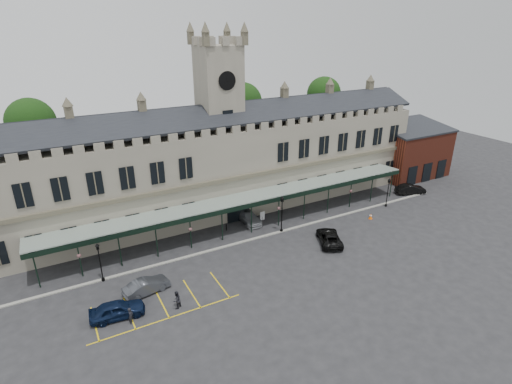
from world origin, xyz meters
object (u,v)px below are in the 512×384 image
traffic_cone (371,216)px  car_right_b (410,189)px  car_taxi (248,217)px  person_b (177,300)px  sign_board (262,216)px  station_building (222,164)px  clock_tower (220,117)px  car_left_a (117,310)px  person_a (131,316)px  lamp_post_left (100,259)px  car_left_b (147,286)px  car_van (329,237)px  lamp_post_right (388,190)px  lamp_post_mid (282,211)px

traffic_cone → car_right_b: 12.14m
car_taxi → person_b: person_b is taller
sign_board → traffic_cone: bearing=-28.9°
sign_board → person_b: (-15.83, -11.99, 0.31)m
station_building → clock_tower: 6.64m
car_left_a → car_taxi: bearing=-53.8°
person_b → person_a: bearing=-31.7°
lamp_post_left → person_b: (5.35, -7.77, -1.72)m
car_left_a → person_b: 5.26m
person_b → traffic_cone: bearing=158.3°
car_left_b → car_taxi: (15.77, 8.77, -0.02)m
car_van → lamp_post_right: bearing=-137.1°
lamp_post_right → sign_board: lamp_post_right is taller
clock_tower → person_b: size_ratio=13.81×
traffic_cone → person_b: bearing=-169.7°
traffic_cone → person_a: person_a is taller
lamp_post_right → car_taxi: size_ratio=0.86×
car_left_b → car_taxi: car_left_b is taller
lamp_post_mid → clock_tower: bearing=108.0°
clock_tower → car_van: bearing=-65.8°
lamp_post_right → car_taxi: (-19.81, 5.17, -1.84)m
traffic_cone → car_right_b: car_right_b is taller
traffic_cone → car_van: 9.30m
lamp_post_left → person_a: (1.16, -7.80, -1.82)m
car_van → person_a: (-24.10, -2.88, 0.06)m
car_left_a → car_left_b: bearing=-48.4°
clock_tower → car_right_b: bearing=-19.1°
traffic_cone → sign_board: size_ratio=0.63×
sign_board → person_b: person_b is taller
lamp_post_left → car_left_a: size_ratio=0.92×
lamp_post_left → car_taxi: lamp_post_left is taller
traffic_cone → car_left_b: 30.79m
station_building → lamp_post_mid: station_building is taller
clock_tower → traffic_cone: bearing=-39.5°
car_van → lamp_post_mid: bearing=-29.5°
person_a → lamp_post_left: bearing=36.1°
lamp_post_left → car_van: (25.26, -4.92, -1.88)m
lamp_post_right → car_van: size_ratio=0.82×
traffic_cone → person_a: size_ratio=0.48×
lamp_post_right → car_left_b: 35.81m
car_left_b → person_a: bearing=136.1°
car_left_a → person_a: 1.63m
car_van → traffic_cone: bearing=-139.7°
sign_board → car_van: size_ratio=0.23×
lamp_post_left → car_taxi: (19.26, 4.65, -1.88)m
station_building → car_taxi: 8.29m
car_taxi → car_van: car_taxi is taller
lamp_post_mid → sign_board: bearing=96.8°
car_left_b → lamp_post_right: bearing=-95.7°
lamp_post_mid → person_a: lamp_post_mid is taller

